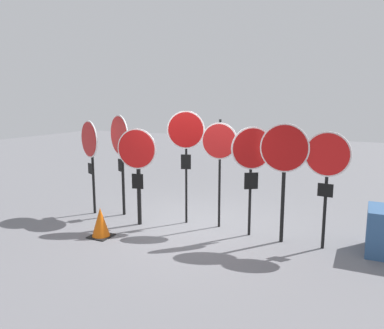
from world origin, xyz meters
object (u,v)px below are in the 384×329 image
at_px(stop_sign_2, 137,160).
at_px(stop_sign_1, 120,143).
at_px(stop_sign_0, 90,146).
at_px(stop_sign_5, 252,156).
at_px(stop_sign_3, 186,138).
at_px(traffic_cone_0, 101,222).
at_px(stop_sign_6, 284,157).
at_px(stop_sign_4, 219,147).
at_px(stop_sign_7, 327,163).

bearing_deg(stop_sign_2, stop_sign_1, 138.38).
distance_m(stop_sign_0, stop_sign_5, 3.90).
xyz_separation_m(stop_sign_3, traffic_cone_0, (-1.19, -1.49, -1.63)).
distance_m(stop_sign_3, traffic_cone_0, 2.50).
xyz_separation_m(stop_sign_6, traffic_cone_0, (-3.35, -1.24, -1.38)).
xyz_separation_m(stop_sign_4, stop_sign_5, (0.77, -0.21, -0.11)).
bearing_deg(stop_sign_5, stop_sign_2, 155.73).
bearing_deg(stop_sign_3, stop_sign_5, -24.00).
xyz_separation_m(stop_sign_4, stop_sign_6, (1.41, -0.30, -0.07)).
height_order(stop_sign_3, traffic_cone_0, stop_sign_3).
bearing_deg(stop_sign_1, stop_sign_4, 33.60).
height_order(stop_sign_3, stop_sign_4, stop_sign_3).
bearing_deg(traffic_cone_0, stop_sign_1, 109.11).
distance_m(stop_sign_7, traffic_cone_0, 4.50).
bearing_deg(traffic_cone_0, stop_sign_4, 38.55).
bearing_deg(stop_sign_4, stop_sign_1, 178.68).
distance_m(stop_sign_4, stop_sign_7, 2.20).
height_order(stop_sign_1, stop_sign_7, stop_sign_1).
bearing_deg(stop_sign_6, stop_sign_1, 176.38).
relative_size(stop_sign_6, stop_sign_7, 1.06).
xyz_separation_m(stop_sign_1, traffic_cone_0, (0.48, -1.38, -1.44)).
height_order(stop_sign_0, stop_sign_6, stop_sign_6).
bearing_deg(stop_sign_4, stop_sign_3, 179.03).
relative_size(stop_sign_7, traffic_cone_0, 3.62).
distance_m(stop_sign_3, stop_sign_7, 2.96).
xyz_separation_m(stop_sign_6, stop_sign_7, (0.76, -0.00, -0.06)).
relative_size(stop_sign_3, stop_sign_5, 1.13).
relative_size(stop_sign_5, stop_sign_7, 1.01).
bearing_deg(stop_sign_5, stop_sign_7, -37.78).
height_order(stop_sign_6, stop_sign_7, stop_sign_6).
bearing_deg(stop_sign_6, stop_sign_4, 166.34).
bearing_deg(stop_sign_3, stop_sign_7, -23.23).
bearing_deg(stop_sign_2, traffic_cone_0, -118.94).
height_order(stop_sign_0, stop_sign_7, stop_sign_0).
xyz_separation_m(stop_sign_3, stop_sign_4, (0.75, 0.06, -0.18)).
bearing_deg(stop_sign_2, stop_sign_4, 8.63).
distance_m(stop_sign_0, stop_sign_4, 3.16).
bearing_deg(stop_sign_0, stop_sign_6, 27.70).
height_order(stop_sign_4, traffic_cone_0, stop_sign_4).
xyz_separation_m(stop_sign_1, stop_sign_4, (2.42, 0.16, 0.01)).
bearing_deg(stop_sign_6, stop_sign_5, 169.87).
xyz_separation_m(stop_sign_2, stop_sign_6, (3.06, 0.31, 0.22)).
distance_m(stop_sign_1, stop_sign_4, 2.42).
xyz_separation_m(stop_sign_0, stop_sign_2, (1.49, -0.24, -0.18)).
relative_size(stop_sign_2, stop_sign_7, 0.98).
distance_m(stop_sign_2, traffic_cone_0, 1.52).
distance_m(stop_sign_1, stop_sign_3, 1.68).
bearing_deg(stop_sign_1, stop_sign_6, 27.63).
distance_m(stop_sign_2, stop_sign_4, 1.78).
bearing_deg(stop_sign_3, stop_sign_6, -24.89).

